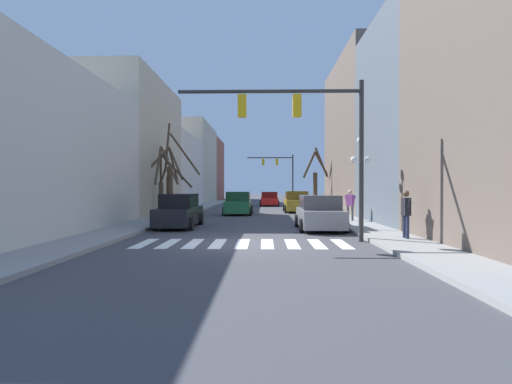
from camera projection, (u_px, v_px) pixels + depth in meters
name	position (u px, v px, depth m)	size (l,w,h in m)	color
ground_plane	(243.00, 244.00, 14.53)	(240.00, 240.00, 0.00)	#424247
sidewalk_left	(86.00, 241.00, 14.65)	(2.08, 90.00, 0.15)	gray
sidewalk_right	(401.00, 242.00, 14.41)	(2.08, 90.00, 0.15)	gray
building_row_left	(169.00, 164.00, 44.38)	(6.00, 66.75, 10.82)	beige
building_row_right	(411.00, 125.00, 24.42)	(6.00, 31.33, 12.52)	#66564C
crosswalk_stripes	(243.00, 244.00, 14.53)	(7.65, 2.60, 0.01)	white
traffic_signal_near	(307.00, 124.00, 15.08)	(7.03, 0.28, 6.10)	#2D2D2D
traffic_signal_far	(280.00, 168.00, 51.31)	(5.94, 0.28, 6.33)	#2D2D2D
street_lamp_right_corner	(361.00, 164.00, 18.37)	(0.95, 0.36, 4.24)	#1E4C2D
car_parked_left_mid	(238.00, 204.00, 30.46)	(2.13, 4.23, 1.74)	#236B38
car_parked_left_far	(320.00, 214.00, 19.39)	(2.20, 4.41, 1.68)	gray
car_parked_right_near	(269.00, 199.00, 44.80)	(2.14, 4.11, 1.59)	red
car_at_intersection	(179.00, 212.00, 20.59)	(1.97, 4.76, 1.73)	black
car_parked_right_mid	(297.00, 202.00, 33.53)	(2.16, 4.41, 1.76)	#A38423
pedestrian_crossing_street	(350.00, 202.00, 22.97)	(0.61, 0.60, 1.78)	#4C4C51
pedestrian_waiting_at_curb	(406.00, 210.00, 14.93)	(0.25, 0.77, 1.79)	#282D47
street_tree_right_near	(170.00, 187.00, 26.97)	(2.08, 2.75, 4.62)	#473828
street_tree_right_far	(316.00, 180.00, 36.47)	(2.39, 0.69, 5.62)	#473828
street_tree_left_mid	(170.00, 180.00, 27.56)	(3.42, 2.69, 6.38)	brown
street_tree_left_near	(164.00, 183.00, 24.90)	(2.26, 2.24, 4.50)	#473828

